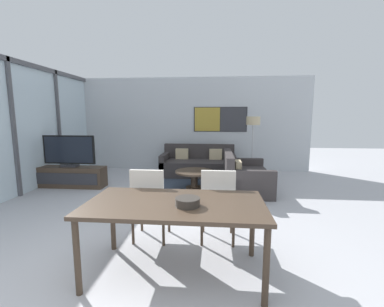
{
  "coord_description": "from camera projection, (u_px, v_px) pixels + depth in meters",
  "views": [
    {
      "loc": [
        0.87,
        -1.8,
        1.65
      ],
      "look_at": [
        0.45,
        2.97,
        0.95
      ],
      "focal_mm": 24.0,
      "sensor_mm": 36.0,
      "label": 1
    }
  ],
  "objects": [
    {
      "name": "window_wall_left",
      "position": [
        12.0,
        122.0,
        5.13
      ],
      "size": [
        0.07,
        6.06,
        2.8
      ],
      "color": "silver",
      "rests_on": "ground_plane"
    },
    {
      "name": "sofa_main",
      "position": [
        198.0,
        165.0,
        7.26
      ],
      "size": [
        2.04,
        0.97,
        0.84
      ],
      "color": "#383333",
      "rests_on": "ground_plane"
    },
    {
      "name": "floor_lamp",
      "position": [
        253.0,
        125.0,
        6.81
      ],
      "size": [
        0.36,
        0.36,
        1.64
      ],
      "color": "#2D2D33",
      "rests_on": "ground_plane"
    },
    {
      "name": "dining_chair_centre",
      "position": [
        218.0,
        203.0,
        3.32
      ],
      "size": [
        0.46,
        0.46,
        0.99
      ],
      "color": "beige",
      "rests_on": "ground_plane"
    },
    {
      "name": "dining_table",
      "position": [
        175.0,
        209.0,
        2.63
      ],
      "size": [
        1.82,
        0.95,
        0.78
      ],
      "color": "#423326",
      "rests_on": "ground_plane"
    },
    {
      "name": "television",
      "position": [
        69.0,
        151.0,
        5.93
      ],
      "size": [
        1.23,
        0.2,
        0.73
      ],
      "color": "#2D2D33",
      "rests_on": "tv_console"
    },
    {
      "name": "sofa_side",
      "position": [
        243.0,
        178.0,
        5.76
      ],
      "size": [
        0.97,
        1.59,
        0.84
      ],
      "rotation": [
        0.0,
        0.0,
        1.57
      ],
      "color": "#383333",
      "rests_on": "ground_plane"
    },
    {
      "name": "wall_back",
      "position": [
        188.0,
        124.0,
        7.85
      ],
      "size": [
        7.39,
        0.09,
        2.8
      ],
      "color": "silver",
      "rests_on": "ground_plane"
    },
    {
      "name": "dining_chair_left",
      "position": [
        150.0,
        202.0,
        3.35
      ],
      "size": [
        0.46,
        0.46,
        0.99
      ],
      "color": "beige",
      "rests_on": "ground_plane"
    },
    {
      "name": "fruit_bowl",
      "position": [
        188.0,
        201.0,
        2.5
      ],
      "size": [
        0.25,
        0.25,
        0.08
      ],
      "color": "#332D28",
      "rests_on": "dining_table"
    },
    {
      "name": "coffee_table",
      "position": [
        194.0,
        175.0,
        5.88
      ],
      "size": [
        0.88,
        0.88,
        0.41
      ],
      "color": "#423326",
      "rests_on": "ground_plane"
    },
    {
      "name": "tv_console",
      "position": [
        71.0,
        177.0,
        6.01
      ],
      "size": [
        1.61,
        0.42,
        0.48
      ],
      "color": "#423326",
      "rests_on": "ground_plane"
    },
    {
      "name": "area_rug",
      "position": [
        194.0,
        188.0,
        5.92
      ],
      "size": [
        2.74,
        1.98,
        0.01
      ],
      "color": "#333D4C",
      "rests_on": "ground_plane"
    }
  ]
}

